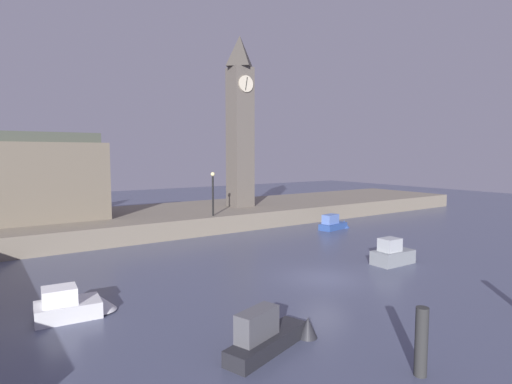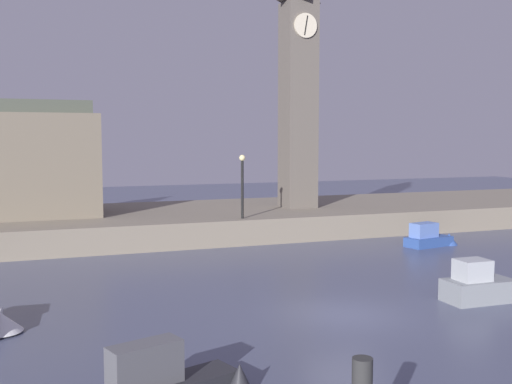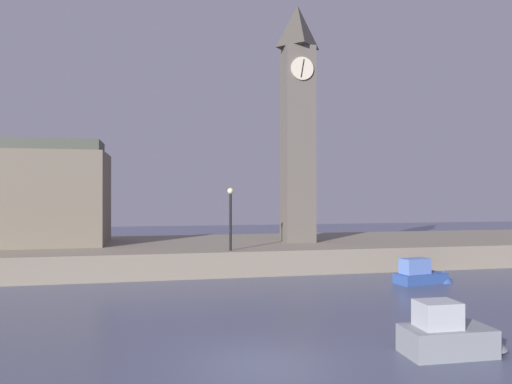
{
  "view_description": "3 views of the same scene",
  "coord_description": "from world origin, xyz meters",
  "px_view_note": "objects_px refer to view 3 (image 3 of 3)",
  "views": [
    {
      "loc": [
        -15.56,
        -16.19,
        6.77
      ],
      "look_at": [
        7.71,
        17.74,
        2.98
      ],
      "focal_mm": 29.31,
      "sensor_mm": 36.0,
      "label": 1
    },
    {
      "loc": [
        -10.11,
        -18.5,
        6.2
      ],
      "look_at": [
        2.65,
        16.21,
        2.9
      ],
      "focal_mm": 42.68,
      "sensor_mm": 36.0,
      "label": 2
    },
    {
      "loc": [
        -2.9,
        -13.03,
        4.86
      ],
      "look_at": [
        2.86,
        14.88,
        4.98
      ],
      "focal_mm": 33.28,
      "sensor_mm": 36.0,
      "label": 3
    }
  ],
  "objects_px": {
    "streetlamp": "(230,211)",
    "boat_tour_blue": "(424,274)",
    "boat_cruiser_grey": "(453,335)",
    "clock_tower": "(298,120)"
  },
  "relations": [
    {
      "from": "clock_tower",
      "to": "boat_cruiser_grey",
      "type": "distance_m",
      "value": 21.53
    },
    {
      "from": "streetlamp",
      "to": "boat_cruiser_grey",
      "type": "relative_size",
      "value": 1.13
    },
    {
      "from": "clock_tower",
      "to": "boat_tour_blue",
      "type": "bearing_deg",
      "value": -62.2
    },
    {
      "from": "streetlamp",
      "to": "boat_cruiser_grey",
      "type": "xyz_separation_m",
      "value": [
        4.56,
        -15.01,
        -3.25
      ]
    },
    {
      "from": "clock_tower",
      "to": "streetlamp",
      "type": "bearing_deg",
      "value": -141.87
    },
    {
      "from": "boat_cruiser_grey",
      "to": "clock_tower",
      "type": "bearing_deg",
      "value": 87.39
    },
    {
      "from": "streetlamp",
      "to": "boat_tour_blue",
      "type": "relative_size",
      "value": 1.05
    },
    {
      "from": "streetlamp",
      "to": "boat_tour_blue",
      "type": "xyz_separation_m",
      "value": [
        10.01,
        -4.41,
        -3.36
      ]
    },
    {
      "from": "boat_cruiser_grey",
      "to": "boat_tour_blue",
      "type": "relative_size",
      "value": 0.92
    },
    {
      "from": "clock_tower",
      "to": "boat_cruiser_grey",
      "type": "height_order",
      "value": "clock_tower"
    }
  ]
}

